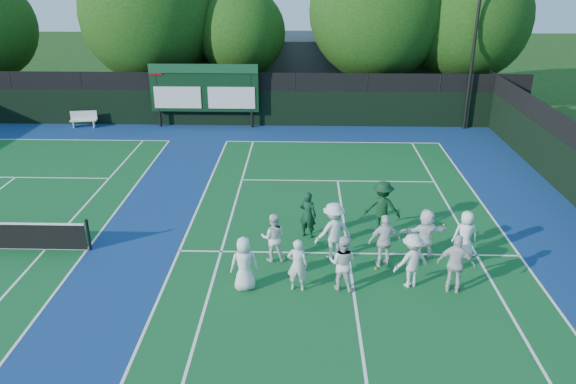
{
  "coord_description": "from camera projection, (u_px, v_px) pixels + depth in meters",
  "views": [
    {
      "loc": [
        -1.47,
        -14.99,
        8.79
      ],
      "look_at": [
        -2.0,
        3.0,
        1.3
      ],
      "focal_mm": 35.0,
      "sensor_mm": 36.0,
      "label": 1
    }
  ],
  "objects": [
    {
      "name": "ground",
      "position": [
        350.0,
        269.0,
        17.17
      ],
      "size": [
        120.0,
        120.0,
        0.0
      ],
      "primitive_type": "plane",
      "color": "#16390F",
      "rests_on": "ground"
    },
    {
      "name": "court_apron",
      "position": [
        164.0,
        251.0,
        18.26
      ],
      "size": [
        34.0,
        32.0,
        0.01
      ],
      "primitive_type": "cube",
      "color": "navy",
      "rests_on": "ground"
    },
    {
      "name": "near_court",
      "position": [
        348.0,
        253.0,
        18.09
      ],
      "size": [
        11.05,
        23.85,
        0.01
      ],
      "color": "#115424",
      "rests_on": "ground"
    },
    {
      "name": "back_fence",
      "position": [
        224.0,
        102.0,
        31.58
      ],
      "size": [
        34.0,
        0.08,
        3.0
      ],
      "color": "black",
      "rests_on": "ground"
    },
    {
      "name": "scoreboard",
      "position": [
        204.0,
        89.0,
        30.91
      ],
      "size": [
        6.0,
        0.21,
        3.55
      ],
      "color": "black",
      "rests_on": "ground"
    },
    {
      "name": "clubhouse",
      "position": [
        297.0,
        66.0,
        38.61
      ],
      "size": [
        18.0,
        6.0,
        4.0
      ],
      "primitive_type": "cube",
      "color": "#525256",
      "rests_on": "ground"
    },
    {
      "name": "light_pole_right",
      "position": [
        478.0,
        11.0,
        29.04
      ],
      "size": [
        1.2,
        0.3,
        10.12
      ],
      "color": "black",
      "rests_on": "ground"
    },
    {
      "name": "bench",
      "position": [
        84.0,
        119.0,
        31.54
      ],
      "size": [
        1.49,
        0.61,
        0.91
      ],
      "color": "silver",
      "rests_on": "ground"
    },
    {
      "name": "tree_b",
      "position": [
        152.0,
        17.0,
        33.38
      ],
      "size": [
        8.12,
        8.12,
        9.87
      ],
      "color": "black",
      "rests_on": "ground"
    },
    {
      "name": "tree_c",
      "position": [
        244.0,
        34.0,
        33.61
      ],
      "size": [
        5.31,
        5.31,
        7.41
      ],
      "color": "black",
      "rests_on": "ground"
    },
    {
      "name": "tree_d",
      "position": [
        381.0,
        15.0,
        32.94
      ],
      "size": [
        8.09,
        8.09,
        10.02
      ],
      "color": "black",
      "rests_on": "ground"
    },
    {
      "name": "tree_e",
      "position": [
        470.0,
        21.0,
        32.94
      ],
      "size": [
        7.34,
        7.34,
        9.27
      ],
      "color": "black",
      "rests_on": "ground"
    },
    {
      "name": "tennis_ball_0",
      "position": [
        271.0,
        247.0,
        18.42
      ],
      "size": [
        0.07,
        0.07,
        0.07
      ],
      "primitive_type": "sphere",
      "color": "gold",
      "rests_on": "ground"
    },
    {
      "name": "tennis_ball_1",
      "position": [
        444.0,
        225.0,
        19.97
      ],
      "size": [
        0.07,
        0.07,
        0.07
      ],
      "primitive_type": "sphere",
      "color": "gold",
      "rests_on": "ground"
    },
    {
      "name": "tennis_ball_2",
      "position": [
        409.0,
        285.0,
        16.29
      ],
      "size": [
        0.07,
        0.07,
        0.07
      ],
      "primitive_type": "sphere",
      "color": "gold",
      "rests_on": "ground"
    },
    {
      "name": "tennis_ball_4",
      "position": [
        330.0,
        208.0,
        21.34
      ],
      "size": [
        0.07,
        0.07,
        0.07
      ],
      "primitive_type": "sphere",
      "color": "gold",
      "rests_on": "ground"
    },
    {
      "name": "tennis_ball_5",
      "position": [
        376.0,
        269.0,
        17.14
      ],
      "size": [
        0.07,
        0.07,
        0.07
      ],
      "primitive_type": "sphere",
      "color": "gold",
      "rests_on": "ground"
    },
    {
      "name": "player_front_0",
      "position": [
        244.0,
        264.0,
        15.87
      ],
      "size": [
        0.89,
        0.69,
        1.63
      ],
      "primitive_type": "imported",
      "rotation": [
        0.0,
        0.0,
        3.37
      ],
      "color": "white",
      "rests_on": "ground"
    },
    {
      "name": "player_front_1",
      "position": [
        297.0,
        265.0,
        15.83
      ],
      "size": [
        0.62,
        0.44,
        1.61
      ],
      "primitive_type": "imported",
      "rotation": [
        0.0,
        0.0,
        3.04
      ],
      "color": "silver",
      "rests_on": "ground"
    },
    {
      "name": "player_front_2",
      "position": [
        343.0,
        263.0,
        15.87
      ],
      "size": [
        0.97,
        0.85,
        1.67
      ],
      "primitive_type": "imported",
      "rotation": [
        0.0,
        0.0,
        2.83
      ],
      "color": "silver",
      "rests_on": "ground"
    },
    {
      "name": "player_front_3",
      "position": [
        412.0,
        261.0,
        16.01
      ],
      "size": [
        1.22,
        0.96,
        1.66
      ],
      "primitive_type": "imported",
      "rotation": [
        0.0,
        0.0,
        3.51
      ],
      "color": "silver",
      "rests_on": "ground"
    },
    {
      "name": "player_front_4",
      "position": [
        456.0,
        264.0,
        15.71
      ],
      "size": [
        1.12,
        0.71,
        1.78
      ],
      "primitive_type": "imported",
      "rotation": [
        0.0,
        0.0,
        2.86
      ],
      "color": "silver",
      "rests_on": "ground"
    },
    {
      "name": "player_back_0",
      "position": [
        273.0,
        237.0,
        17.41
      ],
      "size": [
        0.78,
        0.62,
        1.59
      ],
      "primitive_type": "imported",
      "rotation": [
        0.0,
        0.0,
        3.16
      ],
      "color": "white",
      "rests_on": "ground"
    },
    {
      "name": "player_back_1",
      "position": [
        333.0,
        231.0,
        17.5
      ],
      "size": [
        1.39,
        1.14,
        1.88
      ],
      "primitive_type": "imported",
      "rotation": [
        0.0,
        0.0,
        3.56
      ],
      "color": "silver",
      "rests_on": "ground"
    },
    {
      "name": "player_back_2",
      "position": [
        385.0,
        241.0,
        17.07
      ],
      "size": [
        1.07,
        0.6,
        1.72
      ],
      "primitive_type": "imported",
      "rotation": [
        0.0,
        0.0,
        3.33
      ],
      "color": "silver",
      "rests_on": "ground"
    },
    {
      "name": "player_back_3",
      "position": [
        425.0,
        234.0,
        17.56
      ],
      "size": [
        1.61,
        0.77,
        1.66
      ],
      "primitive_type": "imported",
      "rotation": [
        0.0,
        0.0,
        3.33
      ],
      "color": "white",
      "rests_on": "ground"
    },
    {
      "name": "player_back_4",
      "position": [
        465.0,
        235.0,
        17.59
      ],
      "size": [
        0.79,
        0.53,
        1.58
      ],
      "primitive_type": "imported",
      "rotation": [
        0.0,
        0.0,
        3.18
      ],
      "color": "white",
      "rests_on": "ground"
    },
    {
      "name": "coach_left",
      "position": [
        308.0,
        215.0,
        18.9
      ],
      "size": [
        0.71,
        0.6,
        1.64
      ],
      "primitive_type": "imported",
      "rotation": [
        0.0,
        0.0,
        2.74
      ],
      "color": "#0E341D",
      "rests_on": "ground"
    },
    {
      "name": "coach_right",
      "position": [
        382.0,
        208.0,
        19.12
      ],
      "size": [
        1.34,
        0.92,
        1.91
      ],
      "primitive_type": "imported",
      "rotation": [
        0.0,
        0.0,
        2.96
      ],
      "color": "#0E3319",
      "rests_on": "ground"
    }
  ]
}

